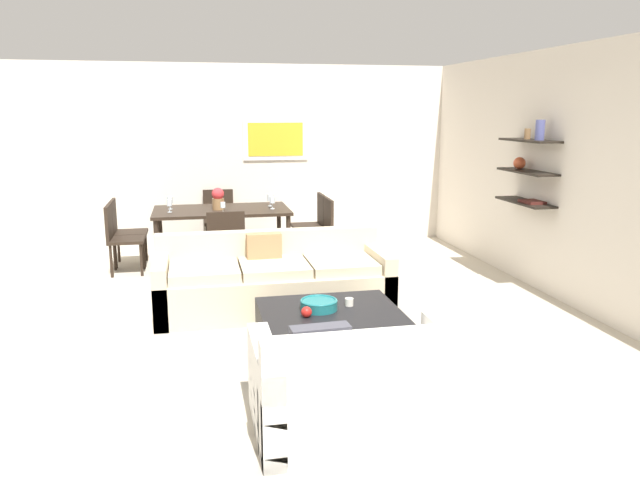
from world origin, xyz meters
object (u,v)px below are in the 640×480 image
at_px(wine_glass_right_far, 270,198).
at_px(wine_glass_right_near, 272,200).
at_px(decorative_bowl, 319,304).
at_px(loveseat_white, 363,386).
at_px(dining_chair_foot, 226,241).
at_px(dining_table, 222,214).
at_px(dining_chair_left_near, 119,234).
at_px(wine_glass_head, 220,196).
at_px(candle_jar, 349,302).
at_px(centerpiece_vase, 218,199).
at_px(dining_chair_right_near, 320,227).
at_px(wine_glass_foot, 223,206).
at_px(dining_chair_head, 219,216).
at_px(wine_glass_left_far, 170,200).
at_px(apple_on_coffee_table, 307,312).
at_px(wine_glass_left_near, 169,203).
at_px(coffee_table, 331,333).
at_px(dining_chair_right_far, 314,221).
at_px(dining_chair_left_far, 123,228).
at_px(sofa_beige, 273,283).

height_order(wine_glass_right_far, wine_glass_right_near, wine_glass_right_far).
height_order(decorative_bowl, wine_glass_right_far, wine_glass_right_far).
xyz_separation_m(loveseat_white, dining_chair_foot, (-0.67, 3.67, 0.21)).
distance_m(loveseat_white, dining_table, 4.64).
bearing_deg(dining_chair_left_near, wine_glass_head, 27.48).
distance_m(candle_jar, centerpiece_vase, 3.36).
relative_size(dining_chair_right_near, wine_glass_foot, 5.55).
bearing_deg(dining_chair_head, dining_chair_foot, -90.00).
bearing_deg(wine_glass_head, wine_glass_left_far, -154.24).
height_order(apple_on_coffee_table, wine_glass_right_near, wine_glass_right_near).
height_order(wine_glass_head, wine_glass_left_far, wine_glass_left_far).
height_order(wine_glass_left_near, wine_glass_left_far, wine_glass_left_far).
relative_size(wine_glass_right_far, wine_glass_right_near, 1.03).
height_order(coffee_table, dining_chair_right_near, dining_chair_right_near).
height_order(dining_chair_left_near, dining_chair_right_far, same).
height_order(candle_jar, dining_chair_right_far, dining_chair_right_far).
relative_size(dining_chair_foot, centerpiece_vase, 3.05).
xyz_separation_m(loveseat_white, candle_jar, (0.26, 1.37, 0.12)).
xyz_separation_m(dining_chair_left_far, dining_chair_head, (1.29, 0.68, 0.00)).
relative_size(dining_chair_right_far, wine_glass_foot, 5.55).
height_order(wine_glass_foot, wine_glass_right_near, wine_glass_right_near).
bearing_deg(wine_glass_right_far, dining_chair_left_near, -169.79).
bearing_deg(dining_chair_left_far, candle_jar, -57.19).
bearing_deg(wine_glass_right_near, dining_chair_right_far, 29.24).
distance_m(candle_jar, dining_chair_left_near, 3.72).
xyz_separation_m(apple_on_coffee_table, dining_chair_left_far, (-1.80, 3.66, 0.08)).
bearing_deg(wine_glass_right_near, wine_glass_left_far, 169.33).
xyz_separation_m(dining_chair_foot, wine_glass_head, (-0.00, 1.36, 0.35)).
relative_size(coffee_table, wine_glass_left_far, 6.92).
bearing_deg(dining_chair_foot, centerpiece_vase, 92.65).
bearing_deg(loveseat_white, wine_glass_right_near, 90.07).
bearing_deg(dining_table, loveseat_white, -81.69).
relative_size(coffee_table, wine_glass_foot, 7.41).
xyz_separation_m(dining_chair_right_near, dining_chair_left_far, (-2.59, 0.45, 0.00)).
relative_size(dining_table, dining_chair_head, 2.01).
bearing_deg(decorative_bowl, dining_chair_foot, 105.39).
height_order(dining_chair_head, wine_glass_right_near, wine_glass_right_near).
relative_size(dining_chair_head, wine_glass_left_far, 5.19).
relative_size(loveseat_white, centerpiece_vase, 4.88).
xyz_separation_m(decorative_bowl, wine_glass_left_far, (-1.31, 3.39, 0.44)).
xyz_separation_m(apple_on_coffee_table, dining_chair_head, (-0.51, 4.34, 0.08)).
xyz_separation_m(dining_chair_foot, dining_chair_left_far, (-1.29, 1.14, 0.00)).
xyz_separation_m(decorative_bowl, dining_chair_left_near, (-1.94, 3.04, 0.08)).
height_order(decorative_bowl, wine_glass_left_far, wine_glass_left_far).
xyz_separation_m(wine_glass_foot, wine_glass_right_near, (0.66, 0.32, 0.00)).
bearing_deg(wine_glass_left_near, wine_glass_right_near, -0.00).
relative_size(dining_table, dining_chair_left_near, 2.01).
distance_m(dining_table, dining_chair_right_far, 1.32).
xyz_separation_m(sofa_beige, dining_chair_left_far, (-1.71, 2.29, 0.21)).
bearing_deg(candle_jar, wine_glass_left_near, 117.22).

